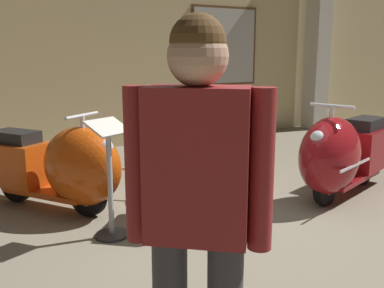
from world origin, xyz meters
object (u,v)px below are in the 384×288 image
object	(u,v)px
visitor_0	(197,204)
scooter_0	(61,167)
scooter_1	(196,159)
info_stanchion	(110,190)
scooter_2	(341,154)

from	to	relation	value
visitor_0	scooter_0	bearing A→B (deg)	36.87
scooter_0	visitor_0	xyz separation A→B (m)	(-0.14, -2.80, 0.51)
scooter_1	info_stanchion	size ratio (longest dim) A/B	1.51
scooter_2	info_stanchion	bearing A→B (deg)	-23.11
scooter_0	info_stanchion	bearing A→B (deg)	-20.46
scooter_2	visitor_0	bearing A→B (deg)	14.34
visitor_0	info_stanchion	size ratio (longest dim) A/B	1.67
scooter_0	visitor_0	world-z (taller)	visitor_0
info_stanchion	scooter_1	bearing A→B (deg)	22.24
scooter_2	scooter_1	bearing A→B (deg)	-43.39
scooter_2	info_stanchion	world-z (taller)	scooter_2
scooter_0	visitor_0	distance (m)	2.85
visitor_0	info_stanchion	bearing A→B (deg)	30.06
scooter_0	info_stanchion	world-z (taller)	info_stanchion
scooter_0	scooter_2	size ratio (longest dim) A/B	0.90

